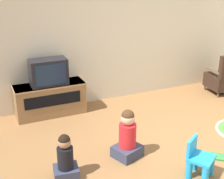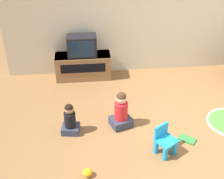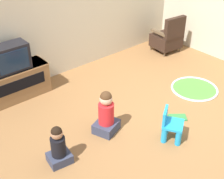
{
  "view_description": "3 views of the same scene",
  "coord_description": "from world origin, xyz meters",
  "px_view_note": "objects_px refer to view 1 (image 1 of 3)",
  "views": [
    {
      "loc": [
        -2.41,
        -2.77,
        2.36
      ],
      "look_at": [
        -0.81,
        0.79,
        0.85
      ],
      "focal_mm": 50.0,
      "sensor_mm": 36.0,
      "label": 1
    },
    {
      "loc": [
        -1.33,
        -3.8,
        3.54
      ],
      "look_at": [
        -0.89,
        0.63,
        0.63
      ],
      "focal_mm": 50.0,
      "sensor_mm": 36.0,
      "label": 2
    },
    {
      "loc": [
        -3.04,
        -2.39,
        3.0
      ],
      "look_at": [
        -0.63,
        0.44,
        0.67
      ],
      "focal_mm": 50.0,
      "sensor_mm": 36.0,
      "label": 3
    }
  ],
  "objects_px": {
    "television": "(49,72)",
    "yellow_kid_chair": "(199,161)",
    "child_watching_left": "(127,137)",
    "black_armchair": "(224,78)",
    "tv_cabinet": "(50,99)",
    "book": "(213,156)",
    "child_watching_center": "(65,159)"
  },
  "relations": [
    {
      "from": "tv_cabinet",
      "to": "yellow_kid_chair",
      "type": "relative_size",
      "value": 2.46
    },
    {
      "from": "tv_cabinet",
      "to": "child_watching_center",
      "type": "relative_size",
      "value": 2.06
    },
    {
      "from": "yellow_kid_chair",
      "to": "child_watching_center",
      "type": "height_order",
      "value": "child_watching_center"
    },
    {
      "from": "television",
      "to": "yellow_kid_chair",
      "type": "relative_size",
      "value": 1.25
    },
    {
      "from": "television",
      "to": "book",
      "type": "bearing_deg",
      "value": -52.52
    },
    {
      "from": "tv_cabinet",
      "to": "book",
      "type": "relative_size",
      "value": 3.72
    },
    {
      "from": "tv_cabinet",
      "to": "book",
      "type": "distance_m",
      "value": 2.78
    },
    {
      "from": "yellow_kid_chair",
      "to": "child_watching_center",
      "type": "distance_m",
      "value": 1.6
    },
    {
      "from": "child_watching_left",
      "to": "tv_cabinet",
      "type": "bearing_deg",
      "value": 89.75
    },
    {
      "from": "child_watching_left",
      "to": "book",
      "type": "distance_m",
      "value": 1.2
    },
    {
      "from": "black_armchair",
      "to": "book",
      "type": "height_order",
      "value": "black_armchair"
    },
    {
      "from": "child_watching_center",
      "to": "book",
      "type": "height_order",
      "value": "child_watching_center"
    },
    {
      "from": "child_watching_center",
      "to": "black_armchair",
      "type": "bearing_deg",
      "value": 28.54
    },
    {
      "from": "tv_cabinet",
      "to": "child_watching_left",
      "type": "relative_size",
      "value": 1.74
    },
    {
      "from": "tv_cabinet",
      "to": "book",
      "type": "bearing_deg",
      "value": -52.88
    },
    {
      "from": "black_armchair",
      "to": "book",
      "type": "bearing_deg",
      "value": 50.74
    },
    {
      "from": "tv_cabinet",
      "to": "black_armchair",
      "type": "height_order",
      "value": "black_armchair"
    },
    {
      "from": "child_watching_left",
      "to": "book",
      "type": "bearing_deg",
      "value": -45.09
    },
    {
      "from": "yellow_kid_chair",
      "to": "child_watching_left",
      "type": "distance_m",
      "value": 0.95
    },
    {
      "from": "yellow_kid_chair",
      "to": "child_watching_left",
      "type": "height_order",
      "value": "child_watching_left"
    },
    {
      "from": "black_armchair",
      "to": "child_watching_left",
      "type": "height_order",
      "value": "black_armchair"
    },
    {
      "from": "television",
      "to": "book",
      "type": "distance_m",
      "value": 2.85
    },
    {
      "from": "book",
      "to": "black_armchair",
      "type": "bearing_deg",
      "value": -96.38
    },
    {
      "from": "television",
      "to": "child_watching_left",
      "type": "distance_m",
      "value": 1.86
    },
    {
      "from": "tv_cabinet",
      "to": "black_armchair",
      "type": "xyz_separation_m",
      "value": [
        3.43,
        -0.44,
        0.04
      ]
    },
    {
      "from": "book",
      "to": "television",
      "type": "bearing_deg",
      "value": -13.95
    },
    {
      "from": "tv_cabinet",
      "to": "yellow_kid_chair",
      "type": "xyz_separation_m",
      "value": [
        1.22,
        -2.44,
        -0.08
      ]
    },
    {
      "from": "tv_cabinet",
      "to": "book",
      "type": "height_order",
      "value": "tv_cabinet"
    },
    {
      "from": "child_watching_left",
      "to": "black_armchair",
      "type": "bearing_deg",
      "value": 4.27
    },
    {
      "from": "tv_cabinet",
      "to": "television",
      "type": "relative_size",
      "value": 1.97
    },
    {
      "from": "tv_cabinet",
      "to": "child_watching_left",
      "type": "xyz_separation_m",
      "value": [
        0.62,
        -1.71,
        0.01
      ]
    },
    {
      "from": "tv_cabinet",
      "to": "television",
      "type": "xyz_separation_m",
      "value": [
        0.0,
        -0.03,
        0.49
      ]
    }
  ]
}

